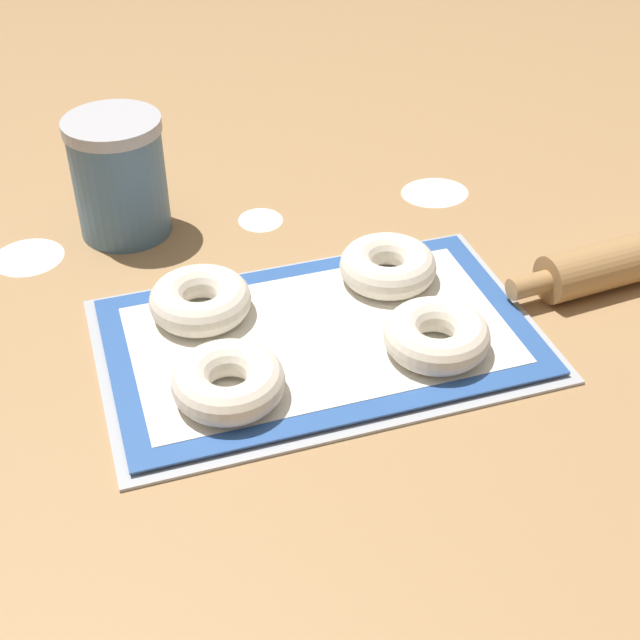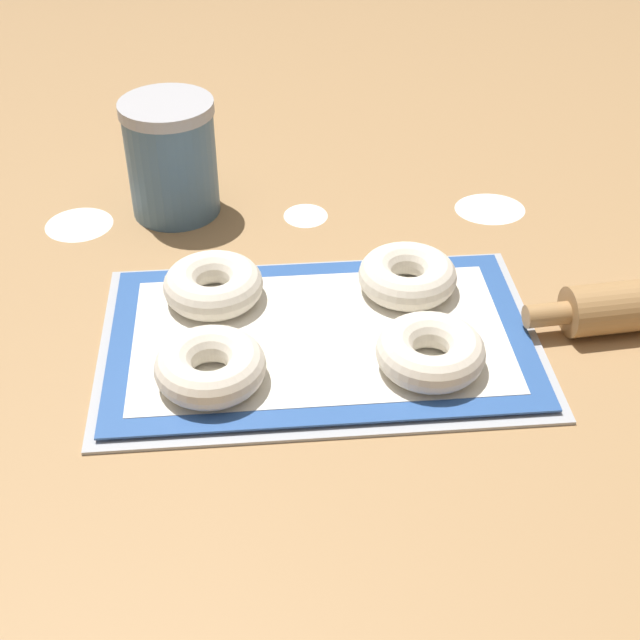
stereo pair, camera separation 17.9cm
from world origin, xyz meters
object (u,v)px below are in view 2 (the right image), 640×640
Objects in this scene: bagel_front_right at (430,352)px; bagel_back_right at (407,276)px; bagel_front_left at (210,366)px; bagel_back_left at (213,285)px; flour_canister at (172,158)px; baking_tray at (320,339)px.

bagel_front_right and bagel_back_right have the same top height.
bagel_front_right is 1.00× the size of bagel_back_right.
bagel_front_left and bagel_back_left have the same top height.
bagel_back_left is at bearing -76.78° from flour_canister.
bagel_back_left is 0.23m from bagel_back_right.
bagel_front_left is 0.73× the size of flour_canister.
bagel_front_left is at bearing -82.13° from flour_canister.
flour_canister reaches higher than bagel_back_left.
bagel_front_right is 0.27m from bagel_back_left.
bagel_front_right is at bearing -30.02° from baking_tray.
bagel_front_right reaches higher than baking_tray.
bagel_front_right is at bearing -31.74° from bagel_back_left.
bagel_front_left is (-0.12, -0.07, 0.03)m from baking_tray.
bagel_back_left is at bearing 148.26° from bagel_front_right.
bagel_front_left is at bearing -90.73° from bagel_back_left.
bagel_back_right is (-0.00, 0.14, 0.00)m from bagel_front_right.
bagel_back_left is 0.73× the size of flour_canister.
bagel_back_right is at bearing -39.10° from flour_canister.
bagel_back_left is 1.00× the size of bagel_back_right.
bagel_front_left is 0.39m from flour_canister.
flour_canister reaches higher than bagel_front_right.
bagel_front_left is 1.00× the size of bagel_front_right.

